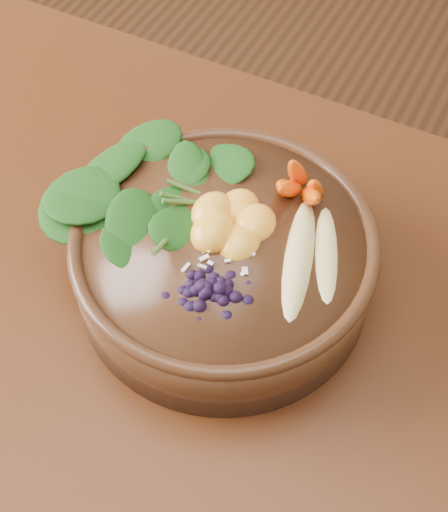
{
  "coord_description": "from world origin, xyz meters",
  "views": [
    {
      "loc": [
        0.29,
        -0.19,
        1.32
      ],
      "look_at": [
        0.11,
        0.16,
        0.8
      ],
      "focal_mm": 50.0,
      "sensor_mm": 36.0,
      "label": 1
    }
  ],
  "objects_px": {
    "banana_halves": "(314,246)",
    "blueberry_pile": "(207,277)",
    "dining_table": "(51,410)",
    "carrot_cluster": "(302,162)",
    "stoneware_bowl": "(224,262)",
    "kale_heap": "(198,166)",
    "mandarin_cluster": "(232,213)"
  },
  "relations": [
    {
      "from": "dining_table",
      "to": "kale_heap",
      "type": "bearing_deg",
      "value": 73.22
    },
    {
      "from": "dining_table",
      "to": "blueberry_pile",
      "type": "relative_size",
      "value": 12.58
    },
    {
      "from": "banana_halves",
      "to": "blueberry_pile",
      "type": "height_order",
      "value": "blueberry_pile"
    },
    {
      "from": "dining_table",
      "to": "mandarin_cluster",
      "type": "xyz_separation_m",
      "value": [
        0.11,
        0.17,
        0.18
      ]
    },
    {
      "from": "dining_table",
      "to": "banana_halves",
      "type": "bearing_deg",
      "value": 42.35
    },
    {
      "from": "stoneware_bowl",
      "to": "carrot_cluster",
      "type": "xyz_separation_m",
      "value": [
        0.04,
        0.08,
        0.07
      ]
    },
    {
      "from": "stoneware_bowl",
      "to": "blueberry_pile",
      "type": "bearing_deg",
      "value": -77.07
    },
    {
      "from": "carrot_cluster",
      "to": "banana_halves",
      "type": "height_order",
      "value": "carrot_cluster"
    },
    {
      "from": "kale_heap",
      "to": "mandarin_cluster",
      "type": "relative_size",
      "value": 2.07
    },
    {
      "from": "dining_table",
      "to": "blueberry_pile",
      "type": "xyz_separation_m",
      "value": [
        0.13,
        0.1,
        0.19
      ]
    },
    {
      "from": "kale_heap",
      "to": "carrot_cluster",
      "type": "height_order",
      "value": "carrot_cluster"
    },
    {
      "from": "dining_table",
      "to": "stoneware_bowl",
      "type": "bearing_deg",
      "value": 53.99
    },
    {
      "from": "carrot_cluster",
      "to": "mandarin_cluster",
      "type": "relative_size",
      "value": 0.87
    },
    {
      "from": "stoneware_bowl",
      "to": "banana_halves",
      "type": "height_order",
      "value": "banana_halves"
    },
    {
      "from": "carrot_cluster",
      "to": "banana_halves",
      "type": "xyz_separation_m",
      "value": [
        0.04,
        -0.06,
        -0.02
      ]
    },
    {
      "from": "dining_table",
      "to": "blueberry_pile",
      "type": "distance_m",
      "value": 0.25
    },
    {
      "from": "banana_halves",
      "to": "mandarin_cluster",
      "type": "bearing_deg",
      "value": 170.25
    },
    {
      "from": "stoneware_bowl",
      "to": "blueberry_pile",
      "type": "height_order",
      "value": "blueberry_pile"
    },
    {
      "from": "stoneware_bowl",
      "to": "mandarin_cluster",
      "type": "xyz_separation_m",
      "value": [
        -0.0,
        0.02,
        0.05
      ]
    },
    {
      "from": "mandarin_cluster",
      "to": "banana_halves",
      "type": "bearing_deg",
      "value": 0.32
    },
    {
      "from": "stoneware_bowl",
      "to": "kale_heap",
      "type": "height_order",
      "value": "kale_heap"
    },
    {
      "from": "stoneware_bowl",
      "to": "banana_halves",
      "type": "distance_m",
      "value": 0.09
    },
    {
      "from": "kale_heap",
      "to": "carrot_cluster",
      "type": "distance_m",
      "value": 0.1
    },
    {
      "from": "dining_table",
      "to": "carrot_cluster",
      "type": "bearing_deg",
      "value": 57.88
    },
    {
      "from": "stoneware_bowl",
      "to": "carrot_cluster",
      "type": "bearing_deg",
      "value": 66.37
    },
    {
      "from": "carrot_cluster",
      "to": "blueberry_pile",
      "type": "xyz_separation_m",
      "value": [
        -0.02,
        -0.14,
        -0.02
      ]
    },
    {
      "from": "banana_halves",
      "to": "mandarin_cluster",
      "type": "height_order",
      "value": "mandarin_cluster"
    },
    {
      "from": "carrot_cluster",
      "to": "kale_heap",
      "type": "bearing_deg",
      "value": -169.49
    },
    {
      "from": "stoneware_bowl",
      "to": "carrot_cluster",
      "type": "relative_size",
      "value": 3.62
    },
    {
      "from": "mandarin_cluster",
      "to": "blueberry_pile",
      "type": "bearing_deg",
      "value": -79.2
    },
    {
      "from": "banana_halves",
      "to": "mandarin_cluster",
      "type": "xyz_separation_m",
      "value": [
        -0.08,
        -0.0,
        0.0
      ]
    },
    {
      "from": "blueberry_pile",
      "to": "dining_table",
      "type": "bearing_deg",
      "value": -141.38
    }
  ]
}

